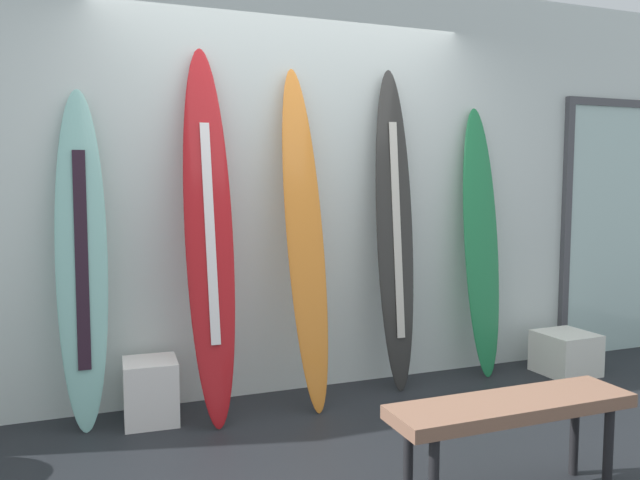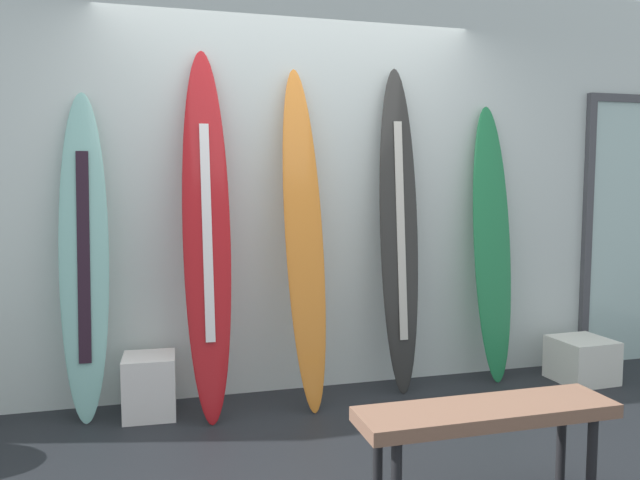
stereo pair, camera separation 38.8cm
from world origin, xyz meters
name	(u,v)px [view 1 (the left image)]	position (x,y,z in m)	size (l,w,h in m)	color
ground	(366,465)	(0.00, 0.00, -0.02)	(8.00, 8.00, 0.04)	black
wall_back	(286,185)	(0.00, 1.30, 1.40)	(7.20, 0.20, 2.80)	silver
surfboard_seafoam	(82,259)	(-1.32, 1.03, 0.98)	(0.30, 0.32, 1.96)	#88C6BC
surfboard_crimson	(209,234)	(-0.61, 0.91, 1.11)	(0.30, 0.56, 2.25)	#B4161B
surfboard_sunset	(305,239)	(0.00, 0.92, 1.06)	(0.27, 0.51, 2.16)	orange
surfboard_charcoal	(395,232)	(0.68, 1.01, 1.08)	(0.28, 0.33, 2.19)	#2C2B29
surfboard_emerald	(481,244)	(1.41, 1.04, 0.97)	(0.32, 0.31, 1.96)	#227F48
display_block_left	(151,391)	(-0.97, 0.95, 0.19)	(0.32, 0.32, 0.37)	white
display_block_center	(566,353)	(2.02, 0.81, 0.15)	(0.39, 0.39, 0.31)	white
glass_door	(613,224)	(2.81, 1.18, 1.08)	(1.05, 0.06, 2.09)	silver
bench	(512,413)	(0.43, -0.59, 0.41)	(1.15, 0.30, 0.47)	#885F4A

